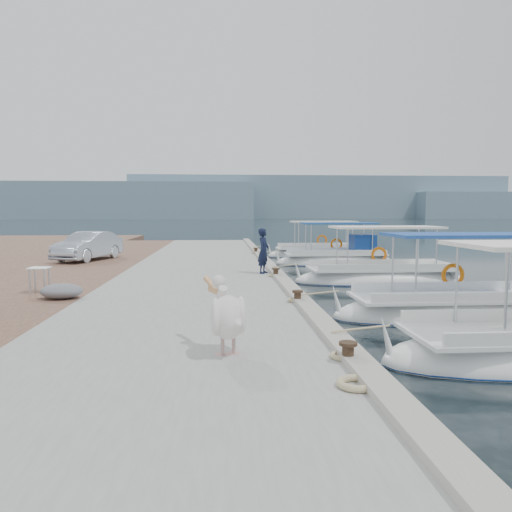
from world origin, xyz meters
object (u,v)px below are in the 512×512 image
Objects in this scene: fishing_caique_b at (459,313)px; pelican at (227,315)px; fisherman at (264,251)px; fishing_caique_d at (337,261)px; parked_car at (88,246)px; fishing_caique_e at (320,255)px; fishing_caique_c at (380,279)px.

fishing_caique_b is 4.31× the size of pelican.
fisherman is (-4.71, 5.86, 1.22)m from fishing_caique_b.
fishing_caique_d is 12.70m from parked_car.
fishing_caique_e is 12.99m from fisherman.
fisherman is (-4.73, -0.81, 1.22)m from fishing_caique_c.
fishing_caique_c is 6.89m from fishing_caique_d.
fishing_caique_b and fishing_caique_e have the same top height.
pelican is at bearing -142.90° from fishing_caique_b.
fishing_caique_d is 3.84× the size of fisherman.
fishing_caique_b is 7.62m from fisherman.
parked_car is at bearing -152.82° from fishing_caique_e.
fisherman is at bearing -17.63° from parked_car.
fishing_caique_c is 1.68× the size of parked_car.
parked_car is (-12.50, -2.02, 0.98)m from fishing_caique_d.
fisherman reaches higher than pelican.
fishing_caique_d is 4.05× the size of pelican.
fishing_caique_e is (-0.14, 11.28, 0.00)m from fishing_caique_c.
fishing_caique_d reaches higher than fisherman.
parked_car reaches higher than pelican.
fishing_caique_d is 0.97× the size of fishing_caique_e.
fishing_caique_e is at bearing 90.69° from fishing_caique_c.
fishing_caique_e is at bearing 74.95° from pelican.
fisherman is (-4.61, -7.70, 1.15)m from fishing_caique_d.
fishing_caique_c is at bearing -56.51° from fisherman.
fishing_caique_d reaches higher than parked_car.
parked_car is at bearing 78.01° from fisherman.
fishing_caique_c and fishing_caique_d have the same top height.
fishing_caique_c is 1.07× the size of fishing_caique_d.
fishing_caique_c is 4.10× the size of fisherman.
fishing_caique_c is at bearing 89.86° from fishing_caique_b.
pelican is 0.95× the size of fisherman.
fishing_caique_b is 7.85m from pelican.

